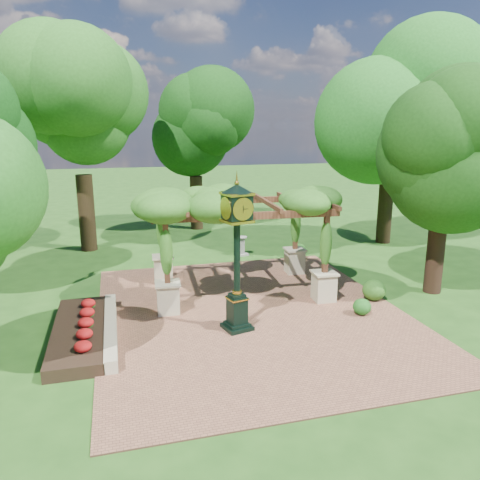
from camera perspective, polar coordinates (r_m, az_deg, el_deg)
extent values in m
plane|color=#1E4714|center=(15.15, 2.51, -10.31)|extent=(120.00, 120.00, 0.00)
cube|color=brown|center=(16.02, 1.42, -8.84)|extent=(10.00, 12.00, 0.04)
cube|color=#C6B793|center=(14.92, -15.49, -10.38)|extent=(0.35, 5.00, 0.40)
cube|color=red|center=(14.98, -18.98, -10.63)|extent=(1.50, 5.00, 0.36)
cube|color=black|center=(14.77, -0.36, -10.52)|extent=(0.97, 0.97, 0.12)
cube|color=black|center=(14.56, -0.36, -8.57)|extent=(0.61, 0.61, 0.91)
cube|color=gold|center=(14.41, -0.37, -7.09)|extent=(0.68, 0.68, 0.04)
cylinder|color=black|center=(14.00, -0.38, -2.08)|extent=(0.24, 0.24, 2.31)
cube|color=black|center=(13.66, -0.39, 4.01)|extent=(0.85, 0.85, 0.70)
cylinder|color=white|center=(13.35, 0.36, 3.78)|extent=(0.59, 0.17, 0.60)
cone|color=black|center=(13.58, -0.39, 6.31)|extent=(1.10, 1.10, 0.25)
sphere|color=gold|center=(13.56, -0.39, 6.95)|extent=(0.14, 0.14, 0.14)
cube|color=#C1B690|center=(16.00, -8.76, -7.02)|extent=(0.76, 0.76, 1.00)
cube|color=#55301D|center=(15.52, -8.97, -1.54)|extent=(0.19, 0.19, 2.06)
cube|color=#C1B690|center=(17.16, 10.19, -5.63)|extent=(0.76, 0.76, 1.00)
cube|color=#55301D|center=(16.71, 10.42, -0.50)|extent=(0.19, 0.19, 2.06)
cube|color=#C1B690|center=(19.16, -9.34, -3.53)|extent=(0.76, 0.76, 1.00)
cube|color=#55301D|center=(18.75, -9.53, 1.10)|extent=(0.19, 0.19, 2.06)
cube|color=#C1B690|center=(20.13, 6.67, -2.58)|extent=(0.76, 0.76, 1.00)
cube|color=#55301D|center=(19.75, 6.80, 1.83)|extent=(0.19, 0.19, 2.06)
cube|color=#55301D|center=(15.63, 1.10, 2.94)|extent=(6.45, 0.52, 0.24)
cube|color=#55301D|center=(18.85, -1.17, 4.81)|extent=(6.45, 0.52, 0.24)
ellipsoid|color=#2C5F1B|center=(17.19, -0.14, 4.95)|extent=(6.67, 4.36, 1.11)
cube|color=gray|center=(22.92, 0.25, -1.75)|extent=(0.59, 0.59, 0.09)
cylinder|color=gray|center=(22.81, 0.26, -0.72)|extent=(0.30, 0.30, 0.84)
cylinder|color=gray|center=(22.70, 0.26, 0.35)|extent=(0.56, 0.56, 0.05)
ellipsoid|color=#1C5718|center=(16.24, 14.65, -7.88)|extent=(0.70, 0.70, 0.54)
ellipsoid|color=#285919|center=(17.62, 16.02, -5.88)|extent=(0.96, 0.96, 0.74)
ellipsoid|color=#27641D|center=(22.31, 7.10, -1.35)|extent=(1.01, 1.01, 0.71)
cylinder|color=black|center=(24.72, -18.19, 3.15)|extent=(0.80, 0.80, 3.83)
ellipsoid|color=#255D1A|center=(24.36, -19.08, 14.62)|extent=(4.61, 4.61, 6.04)
cylinder|color=#342514|center=(28.71, -5.33, 4.57)|extent=(0.75, 0.75, 3.23)
ellipsoid|color=#10380E|center=(28.35, -5.52, 12.91)|extent=(4.51, 4.51, 5.10)
cylinder|color=black|center=(26.26, 17.28, 3.85)|extent=(0.77, 0.77, 3.87)
ellipsoid|color=#1F631C|center=(25.92, 18.08, 14.76)|extent=(5.52, 5.52, 6.11)
cylinder|color=#321D14|center=(19.01, 22.71, -1.59)|extent=(0.64, 0.64, 2.99)
ellipsoid|color=#153C0F|center=(18.44, 23.83, 10.03)|extent=(4.32, 4.32, 4.71)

